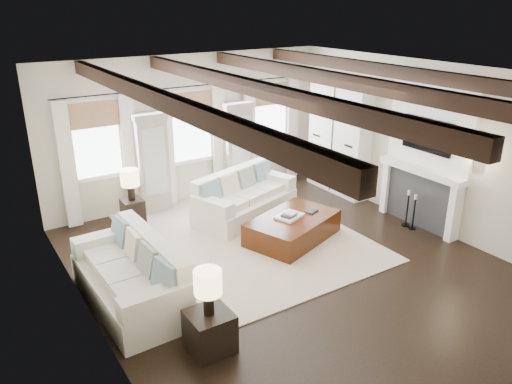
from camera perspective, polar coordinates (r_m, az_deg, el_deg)
ground at (r=8.59m, az=4.08°, el=-8.47°), size 7.50×7.50×0.00m
room_shell at (r=8.95m, az=4.83°, el=5.87°), size 6.54×7.54×3.22m
area_rug at (r=9.58m, az=-1.31°, el=-5.03°), size 3.81×4.78×0.02m
sofa_back at (r=10.30m, az=-1.50°, el=-0.83°), size 2.44×1.65×0.96m
sofa_left at (r=7.69m, az=-13.81°, el=-9.48°), size 1.11×2.35×1.00m
ottoman at (r=9.40m, az=4.20°, el=-4.16°), size 1.99×1.59×0.46m
tray at (r=9.30m, az=3.83°, el=-2.77°), size 0.60×0.52×0.04m
book_lower at (r=9.24m, az=3.78°, el=-2.64°), size 0.31×0.27×0.04m
book_upper at (r=9.24m, az=4.06°, el=-2.43°), size 0.26×0.23×0.03m
book_loose at (r=9.57m, az=6.33°, el=-2.18°), size 0.29×0.25×0.03m
side_table_front at (r=6.65m, az=-5.30°, el=-15.57°), size 0.54×0.54×0.54m
lamp_front at (r=6.26m, az=-5.51°, el=-10.51°), size 0.36×0.36×0.61m
side_table_back at (r=10.11m, az=-13.85°, el=-2.43°), size 0.40×0.40×0.60m
lamp_back at (r=9.85m, az=-14.21°, el=1.39°), size 0.36×0.36×0.62m
candlestick_near at (r=10.25m, az=17.57°, el=-2.50°), size 0.15×0.15×0.72m
candlestick_far at (r=10.34m, az=16.88°, el=-2.12°), size 0.15×0.15×0.76m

